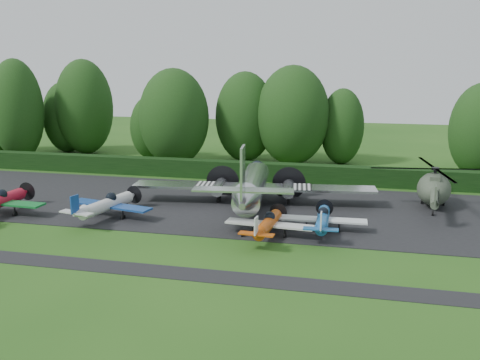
% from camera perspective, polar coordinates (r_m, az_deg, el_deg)
% --- Properties ---
extents(ground, '(160.00, 160.00, 0.00)m').
position_cam_1_polar(ground, '(39.77, -5.51, -6.47)').
color(ground, '#225016').
rests_on(ground, ground).
extents(apron, '(70.00, 18.00, 0.01)m').
position_cam_1_polar(apron, '(48.92, -1.81, -2.73)').
color(apron, black).
rests_on(apron, ground).
extents(taxiway_verge, '(70.00, 2.00, 0.00)m').
position_cam_1_polar(taxiway_verge, '(34.51, -8.69, -9.63)').
color(taxiway_verge, black).
rests_on(taxiway_verge, ground).
extents(hedgerow, '(90.00, 1.60, 2.00)m').
position_cam_1_polar(hedgerow, '(59.30, 0.90, 0.03)').
color(hedgerow, black).
rests_on(hedgerow, ground).
extents(transport_plane, '(22.22, 17.04, 7.12)m').
position_cam_1_polar(transport_plane, '(47.67, 1.23, -0.68)').
color(transport_plane, silver).
rests_on(transport_plane, ground).
extents(light_plane_white, '(7.59, 7.98, 2.92)m').
position_cam_1_polar(light_plane_white, '(45.98, -14.04, -2.56)').
color(light_plane_white, silver).
rests_on(light_plane_white, ground).
extents(light_plane_orange, '(6.70, 7.05, 2.58)m').
position_cam_1_polar(light_plane_orange, '(40.00, 2.99, -4.70)').
color(light_plane_orange, '#B9480A').
rests_on(light_plane_orange, ground).
extents(light_plane_blue, '(6.72, 7.07, 2.58)m').
position_cam_1_polar(light_plane_blue, '(41.57, 8.82, -4.15)').
color(light_plane_blue, '#195597').
rests_on(light_plane_blue, ground).
extents(helicopter, '(11.32, 13.26, 3.65)m').
position_cam_1_polar(helicopter, '(50.89, 20.01, -0.63)').
color(helicopter, '#3C4938').
rests_on(helicopter, ground).
extents(tree_0, '(5.33, 5.33, 8.37)m').
position_cam_1_polar(tree_0, '(72.39, -9.54, 5.52)').
color(tree_0, black).
rests_on(tree_0, ground).
extents(tree_3, '(8.70, 8.70, 12.07)m').
position_cam_1_polar(tree_3, '(67.17, -7.06, 6.65)').
color(tree_3, black).
rests_on(tree_3, ground).
extents(tree_4, '(7.66, 7.66, 11.61)m').
position_cam_1_polar(tree_4, '(69.31, 0.55, 6.73)').
color(tree_4, black).
rests_on(tree_4, ground).
extents(tree_5, '(5.47, 5.47, 9.58)m').
position_cam_1_polar(tree_5, '(68.80, 10.83, 5.61)').
color(tree_5, black).
rests_on(tree_5, ground).
extents(tree_6, '(9.14, 9.14, 12.44)m').
position_cam_1_polar(tree_6, '(67.47, 5.63, 6.86)').
color(tree_6, black).
rests_on(tree_6, ground).
extents(tree_8, '(7.89, 7.89, 13.16)m').
position_cam_1_polar(tree_8, '(78.13, -16.28, 7.48)').
color(tree_8, black).
rests_on(tree_8, ground).
extents(tree_10, '(6.53, 6.53, 10.08)m').
position_cam_1_polar(tree_10, '(80.49, -18.02, 6.40)').
color(tree_10, black).
rests_on(tree_10, ground).
extents(tree_12, '(6.77, 6.77, 13.24)m').
position_cam_1_polar(tree_12, '(76.28, -22.70, 6.92)').
color(tree_12, black).
rests_on(tree_12, ground).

